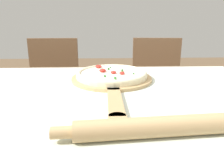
{
  "coord_description": "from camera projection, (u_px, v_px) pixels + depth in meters",
  "views": [
    {
      "loc": [
        -0.01,
        -0.7,
        1.0
      ],
      "look_at": [
        0.02,
        0.11,
        0.79
      ],
      "focal_mm": 32.0,
      "sensor_mm": 36.0,
      "label": 1
    }
  ],
  "objects": [
    {
      "name": "pizza_peel",
      "position": [
        112.0,
        80.0,
        0.84
      ],
      "size": [
        0.35,
        0.57,
        0.01
      ],
      "color": "tan",
      "rests_on": "towel_cloth"
    },
    {
      "name": "towel_cloth",
      "position": [
        107.0,
        90.0,
        0.74
      ],
      "size": [
        1.33,
        0.76,
        0.0
      ],
      "color": "silver",
      "rests_on": "dining_table"
    },
    {
      "name": "chair_right",
      "position": [
        156.0,
        86.0,
        1.59
      ],
      "size": [
        0.44,
        0.44,
        0.88
      ],
      "rotation": [
        0.0,
        0.0,
        -0.09
      ],
      "color": "brown",
      "rests_on": "ground_plane"
    },
    {
      "name": "dining_table",
      "position": [
        107.0,
        118.0,
        0.77
      ],
      "size": [
        1.41,
        0.84,
        0.76
      ],
      "color": "brown",
      "rests_on": "ground_plane"
    },
    {
      "name": "rolling_pin",
      "position": [
        163.0,
        126.0,
        0.43
      ],
      "size": [
        0.48,
        0.07,
        0.05
      ],
      "rotation": [
        0.0,
        0.0,
        0.07
      ],
      "color": "tan",
      "rests_on": "towel_cloth"
    },
    {
      "name": "chair_left",
      "position": [
        53.0,
        87.0,
        1.56
      ],
      "size": [
        0.41,
        0.41,
        0.88
      ],
      "rotation": [
        0.0,
        0.0,
        0.02
      ],
      "color": "brown",
      "rests_on": "ground_plane"
    },
    {
      "name": "pizza",
      "position": [
        112.0,
        74.0,
        0.86
      ],
      "size": [
        0.3,
        0.3,
        0.03
      ],
      "color": "beige",
      "rests_on": "pizza_peel"
    }
  ]
}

